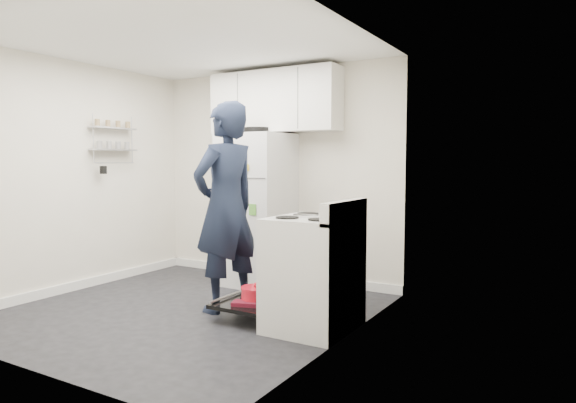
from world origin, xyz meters
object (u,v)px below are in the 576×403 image
Objects in this scene: refrigerator at (257,209)px; person at (226,207)px; open_oven_door at (255,299)px; electric_range at (312,274)px.

person reaches higher than refrigerator.
person is at bearing 165.55° from open_oven_door.
open_oven_door is at bearing 87.91° from person.
person reaches higher than electric_range.
refrigerator is (-0.73, 1.12, 0.69)m from open_oven_door.
refrigerator is (-1.29, 1.10, 0.40)m from electric_range.
person is at bearing 175.27° from electric_range.
refrigerator is at bearing -149.88° from person.
electric_range is 1.10m from person.
person is (-0.40, 0.10, 0.80)m from open_oven_door.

